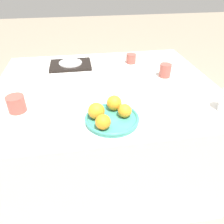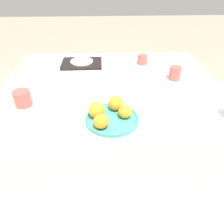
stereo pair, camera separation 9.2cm
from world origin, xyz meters
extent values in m
plane|color=gray|center=(0.00, 0.00, 0.00)|extent=(12.00, 12.00, 0.00)
cube|color=silver|center=(0.00, 0.00, 0.36)|extent=(1.32, 1.09, 0.72)
cylinder|color=teal|center=(-0.02, -0.38, 0.73)|extent=(0.25, 0.25, 0.02)
torus|color=teal|center=(-0.02, -0.38, 0.73)|extent=(0.25, 0.25, 0.02)
sphere|color=orange|center=(0.04, -0.38, 0.77)|extent=(0.06, 0.06, 0.06)
sphere|color=orange|center=(-0.09, -0.37, 0.77)|extent=(0.08, 0.08, 0.08)
sphere|color=orange|center=(-0.07, -0.45, 0.77)|extent=(0.07, 0.07, 0.07)
sphere|color=orange|center=(0.00, -0.31, 0.77)|extent=(0.07, 0.07, 0.07)
cube|color=black|center=(-0.21, 0.32, 0.73)|extent=(0.29, 0.21, 0.02)
cylinder|color=white|center=(-0.21, 0.32, 0.74)|extent=(0.16, 0.16, 0.01)
cylinder|color=#9E4C42|center=(-0.47, -0.22, 0.76)|extent=(0.09, 0.09, 0.08)
cylinder|color=#9E4C42|center=(0.39, 0.05, 0.76)|extent=(0.07, 0.07, 0.08)
cylinder|color=#9E4C42|center=(0.23, 0.31, 0.75)|extent=(0.07, 0.07, 0.07)
cube|color=white|center=(-0.24, -0.11, 0.72)|extent=(0.11, 0.12, 0.01)
camera|label=1|loc=(-0.15, -1.18, 1.32)|focal=35.00mm
camera|label=2|loc=(-0.06, -1.19, 1.32)|focal=35.00mm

